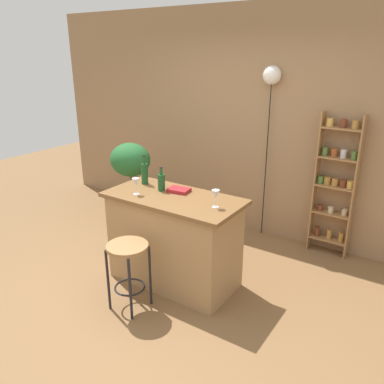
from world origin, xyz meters
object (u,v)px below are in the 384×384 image
Objects in this scene: cookbook at (179,190)px; bar_stool at (128,260)px; spice_shelf at (335,183)px; wine_glass_left at (216,195)px; wine_glass_center at (136,183)px; pendant_globe_light at (272,78)px; plant_stool at (133,216)px; potted_plant at (130,164)px; bottle_wine_red at (161,182)px; bottle_spirits_clear at (145,173)px.

bar_stool is at bearing -101.78° from cookbook.
wine_glass_left is at bearing -113.54° from spice_shelf.
pendant_globe_light reaches higher than wine_glass_center.
pendant_globe_light reaches higher than spice_shelf.
potted_plant reaches higher than plant_stool.
bottle_wine_red is at bearing -108.21° from pendant_globe_light.
cookbook is (0.44, -0.01, -0.10)m from bottle_spirits_clear.
wine_glass_left is 1.00× the size of wine_glass_center.
wine_glass_left is (0.67, -0.08, 0.02)m from bottle_wine_red.
wine_glass_left and wine_glass_center have the same top height.
wine_glass_center is at bearing -170.31° from wine_glass_left.
bottle_wine_red is at bearing 172.98° from wine_glass_left.
bar_stool is at bearing -49.18° from potted_plant.
plant_stool is 1.44× the size of bottle_wine_red.
plant_stool is 1.13× the size of bottle_spirits_clear.
wine_glass_left is at bearing -23.68° from potted_plant.
spice_shelf reaches higher than wine_glass_center.
pendant_globe_light is (0.32, 1.41, 1.02)m from cookbook.
spice_shelf is 4.65× the size of plant_stool.
bottle_spirits_clear reaches higher than bar_stool.
spice_shelf is at bearing 18.24° from potted_plant.
cookbook is (0.31, 0.29, -0.10)m from wine_glass_center.
bar_stool is 3.92× the size of wine_glass_center.
potted_plant is (0.00, 0.00, 0.72)m from plant_stool.
plant_stool is (-2.36, -0.78, -0.69)m from spice_shelf.
wine_glass_center is 0.08× the size of pendant_globe_light.
wine_glass_left is (0.56, 0.57, 0.57)m from bar_stool.
pendant_globe_light is (-0.19, 1.56, 0.92)m from wine_glass_left.
wine_glass_left reaches higher than bar_stool.
wine_glass_center reaches higher than bar_stool.
pendant_globe_light reaches higher than potted_plant.
bottle_spirits_clear is at bearing 171.75° from cookbook.
bar_stool reaches higher than plant_stool.
bottle_wine_red is 0.29m from bottle_spirits_clear.
wine_glass_left is 0.83m from wine_glass_center.
spice_shelf is 10.02× the size of wine_glass_left.
potted_plant is at bearing 130.82° from bar_stool.
pendant_globe_light is at bearing 69.63° from cookbook.
bottle_spirits_clear is 1.49× the size of cookbook.
spice_shelf is 7.83× the size of cookbook.
bottle_spirits_clear is 1.84m from pendant_globe_light.
wine_glass_center is (-0.25, 0.43, 0.57)m from bar_stool.
bottle_wine_red is 1.50× the size of wine_glass_left.
pendant_globe_light is (0.76, 1.40, 0.92)m from bottle_spirits_clear.
cookbook is at bearing -102.79° from pendant_globe_light.
plant_stool is at bearing -161.76° from spice_shelf.
potted_plant is at bearing 156.32° from wine_glass_left.
potted_plant reaches higher than wine_glass_center.
bottle_wine_red is 0.12× the size of pendant_globe_light.
plant_stool is 1.53m from wine_glass_center.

